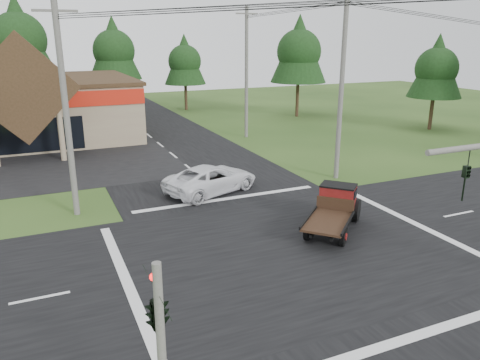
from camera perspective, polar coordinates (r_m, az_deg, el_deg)
ground at (r=20.57m, az=6.01°, el=-8.29°), size 120.00×120.00×0.00m
road_ns at (r=20.56m, az=6.01°, el=-8.27°), size 12.00×120.00×0.02m
road_ew at (r=20.56m, az=6.01°, el=-8.26°), size 120.00×12.00×0.02m
traffic_signal_corner at (r=10.36m, az=-10.15°, el=-13.81°), size 0.53×2.48×4.40m
utility_pole_nw at (r=24.31m, az=-20.47°, el=8.01°), size 2.00×0.30×10.50m
utility_pole_ne at (r=29.81m, az=12.28°, el=11.17°), size 2.00×0.30×11.50m
utility_pole_n at (r=41.93m, az=0.79°, el=12.98°), size 2.00×0.30×11.20m
tree_row_c at (r=57.03m, az=-25.40°, el=15.51°), size 7.28×7.28×13.13m
tree_row_d at (r=58.80m, az=-15.15°, el=15.21°), size 6.16×6.16×11.11m
tree_row_e at (r=58.73m, az=-6.77°, el=14.35°), size 5.04×5.04×9.09m
tree_side_ne at (r=53.59m, az=7.21°, el=15.52°), size 6.16×6.16×11.11m
tree_side_e_near at (r=49.18m, az=22.87°, el=12.64°), size 5.04×5.04×9.09m
antique_flatbed_truck at (r=22.24m, az=11.27°, el=-3.68°), size 4.84×4.70×2.04m
white_pickup at (r=27.39m, az=-3.51°, el=0.15°), size 6.34×4.49×1.61m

